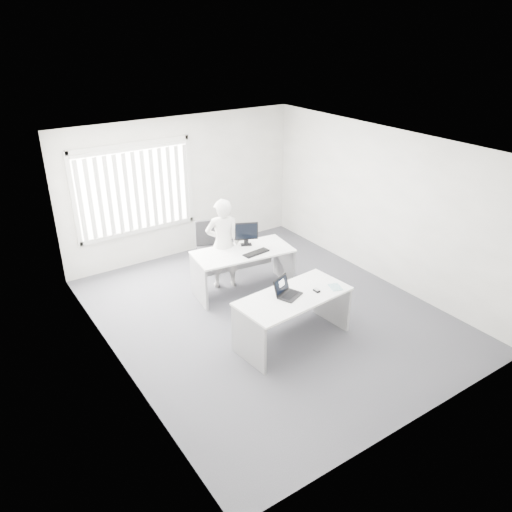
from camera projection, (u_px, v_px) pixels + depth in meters
ground at (268, 313)px, 8.32m from camera, size 6.00×6.00×0.00m
wall_back at (182, 187)px, 9.97m from camera, size 5.00×0.02×2.80m
wall_front at (426, 326)px, 5.47m from camera, size 5.00×0.02×2.80m
wall_left at (111, 279)px, 6.46m from camera, size 0.02×6.00×2.80m
wall_right at (382, 206)px, 8.98m from camera, size 0.02×6.00×2.80m
ceiling at (270, 146)px, 7.12m from camera, size 5.00×6.00×0.02m
window at (135, 189)px, 9.37m from camera, size 2.32×0.06×1.76m
blinds at (136, 192)px, 9.34m from camera, size 2.20×0.10×1.50m
desk_near at (293, 308)px, 7.39m from camera, size 1.79×0.96×0.79m
desk_far at (243, 262)px, 8.80m from camera, size 1.81×1.02×0.78m
office_chair at (208, 255)px, 9.71m from camera, size 0.68×0.68×0.95m
person at (223, 244)px, 8.84m from camera, size 0.72×0.60×1.68m
laptop at (290, 288)px, 7.21m from camera, size 0.44×0.42×0.27m
paper_sheet at (315, 288)px, 7.50m from camera, size 0.33×0.24×0.00m
mouse at (317, 290)px, 7.39m from camera, size 0.06×0.10×0.04m
booklet at (335, 287)px, 7.51m from camera, size 0.22×0.26×0.01m
keyboard at (256, 253)px, 8.60m from camera, size 0.50×0.22×0.02m
monitor at (246, 234)px, 8.84m from camera, size 0.44×0.30×0.43m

